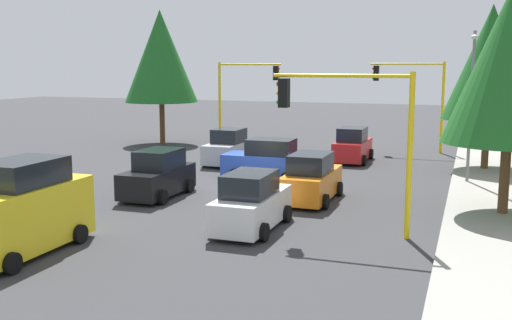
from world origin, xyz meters
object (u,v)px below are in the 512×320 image
(tree_roadside_near, at_px, (512,61))
(delivery_van_yellow, at_px, (19,211))
(tree_roadside_mid, at_px, (490,62))
(car_black, at_px, (158,176))
(car_silver, at_px, (228,148))
(traffic_signal_far_left, at_px, (413,88))
(tree_opposite_side, at_px, (161,56))
(car_red, at_px, (353,146))
(car_orange, at_px, (311,179))
(traffic_signal_far_right, at_px, (244,86))
(traffic_signal_near_left, at_px, (352,119))
(street_lamp_curbside, at_px, (472,91))
(car_blue, at_px, (268,161))
(car_white, at_px, (251,203))

(tree_roadside_near, relative_size, delivery_van_yellow, 1.78)
(tree_roadside_mid, distance_m, car_black, 17.79)
(car_silver, bearing_deg, traffic_signal_far_left, 133.18)
(delivery_van_yellow, height_order, car_black, delivery_van_yellow)
(tree_opposite_side, distance_m, car_red, 15.22)
(tree_roadside_mid, bearing_deg, car_orange, -34.45)
(traffic_signal_far_right, xyz_separation_m, car_black, (17.19, 2.68, -3.09))
(tree_opposite_side, bearing_deg, traffic_signal_near_left, 42.75)
(tree_roadside_mid, xyz_separation_m, delivery_van_yellow, (19.45, -13.02, -4.31))
(car_black, height_order, car_silver, same)
(street_lamp_curbside, xyz_separation_m, car_red, (-5.10, -6.26, -3.45))
(traffic_signal_near_left, height_order, car_black, traffic_signal_near_left)
(car_red, bearing_deg, car_orange, 1.74)
(tree_opposite_side, height_order, car_silver, tree_opposite_side)
(traffic_signal_far_right, distance_m, car_silver, 9.36)
(traffic_signal_near_left, distance_m, car_silver, 14.88)
(street_lamp_curbside, xyz_separation_m, car_blue, (1.61, -9.08, -3.45))
(traffic_signal_far_right, relative_size, car_white, 1.39)
(tree_roadside_near, distance_m, car_red, 13.94)
(traffic_signal_far_right, height_order, delivery_van_yellow, traffic_signal_far_right)
(street_lamp_curbside, height_order, delivery_van_yellow, street_lamp_curbside)
(car_white, height_order, car_orange, same)
(tree_opposite_side, xyz_separation_m, car_black, (15.19, 7.99, -5.13))
(traffic_signal_far_left, distance_m, car_silver, 12.84)
(traffic_signal_far_right, relative_size, car_silver, 1.56)
(tree_roadside_mid, relative_size, car_red, 2.19)
(street_lamp_curbside, xyz_separation_m, tree_roadside_near, (5.61, 1.30, 1.28))
(delivery_van_yellow, bearing_deg, traffic_signal_near_left, 122.17)
(tree_roadside_near, relative_size, car_black, 2.16)
(tree_roadside_mid, bearing_deg, car_blue, -58.74)
(car_blue, bearing_deg, tree_opposite_side, -131.98)
(car_blue, xyz_separation_m, car_white, (8.67, 2.33, -0.00))
(tree_roadside_mid, bearing_deg, traffic_signal_far_right, -110.93)
(traffic_signal_far_right, bearing_deg, car_black, 8.87)
(car_red, xyz_separation_m, car_orange, (10.53, 0.32, 0.00))
(street_lamp_curbside, xyz_separation_m, tree_opposite_side, (-8.39, -20.20, 1.68))
(traffic_signal_near_left, bearing_deg, street_lamp_curbside, 159.66)
(traffic_signal_near_left, xyz_separation_m, tree_opposite_side, (-18.00, -16.64, 2.25))
(car_blue, bearing_deg, tree_roadside_mid, 121.26)
(traffic_signal_near_left, xyz_separation_m, delivery_van_yellow, (5.45, -8.66, -2.49))
(tree_opposite_side, height_order, tree_roadside_near, tree_opposite_side)
(tree_roadside_near, xyz_separation_m, car_black, (1.19, -13.51, -4.73))
(tree_opposite_side, relative_size, car_silver, 2.54)
(traffic_signal_near_left, height_order, tree_roadside_mid, tree_roadside_mid)
(traffic_signal_far_left, xyz_separation_m, street_lamp_curbside, (10.39, 3.50, 0.34))
(car_orange, bearing_deg, traffic_signal_near_left, 29.62)
(tree_roadside_mid, distance_m, car_red, 8.51)
(tree_opposite_side, relative_size, car_red, 2.36)
(street_lamp_curbside, distance_m, tree_roadside_mid, 4.63)
(street_lamp_curbside, bearing_deg, car_black, -60.88)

